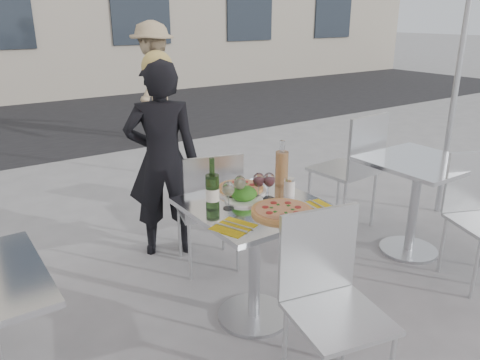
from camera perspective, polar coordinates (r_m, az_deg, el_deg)
ground at (r=3.00m, az=1.68°, el=-16.29°), size 80.00×80.00×0.00m
street_asphalt at (r=8.76m, az=-24.30°, el=6.28°), size 24.00×5.00×0.00m
main_table at (r=2.72m, az=1.80°, el=-7.06°), size 0.72×0.72×0.75m
side_table_right at (r=3.74m, az=20.72°, el=-0.78°), size 0.72×0.72×0.75m
chair_far at (r=3.24m, az=-3.66°, el=-2.76°), size 0.50×0.51×0.89m
chair_near at (r=2.28m, az=10.75°, el=-13.12°), size 0.49×0.50×0.91m
side_chair_rfar at (r=4.00m, az=13.71°, el=2.12°), size 0.49×0.50×1.01m
side_chair_rnear at (r=3.57m, az=27.08°, el=-2.94°), size 0.53×0.53×0.89m
woman_diner at (r=3.50m, az=-9.42°, el=2.35°), size 0.64×0.55×1.48m
pedestrian_b at (r=6.95m, az=-10.43°, el=11.67°), size 1.16×1.24×1.68m
pizza_near at (r=2.53m, az=5.13°, el=-3.73°), size 0.33×0.33×0.02m
pizza_far at (r=2.82m, az=0.10°, el=-1.06°), size 0.31×0.31×0.03m
salad_plate at (r=2.66m, az=0.48°, el=-1.84°), size 0.22×0.22×0.09m
wine_bottle at (r=2.52m, az=-3.38°, el=-1.25°), size 0.07×0.08×0.29m
carafe at (r=2.88m, az=5.11°, el=1.49°), size 0.08×0.08×0.29m
sugar_shaker at (r=2.76m, az=6.05°, el=-0.83°), size 0.06×0.06×0.11m
wineglass_white_a at (r=2.54m, az=-1.43°, el=-1.21°), size 0.07×0.07×0.16m
wineglass_white_b at (r=2.63m, az=-0.01°, el=-0.45°), size 0.07×0.07×0.16m
wineglass_red_a at (r=2.67m, az=2.29°, el=-0.10°), size 0.07×0.07×0.16m
wineglass_red_b at (r=2.68m, az=3.58°, el=-0.08°), size 0.07×0.07×0.16m
napkin_left at (r=2.35m, az=-0.83°, el=-5.72°), size 0.23×0.23×0.01m
napkin_right at (r=2.62m, az=9.20°, el=-3.27°), size 0.20×0.20×0.01m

